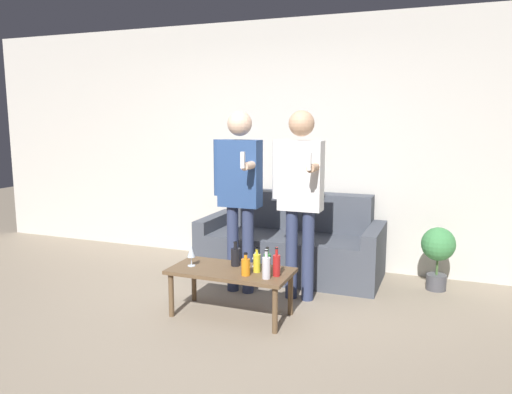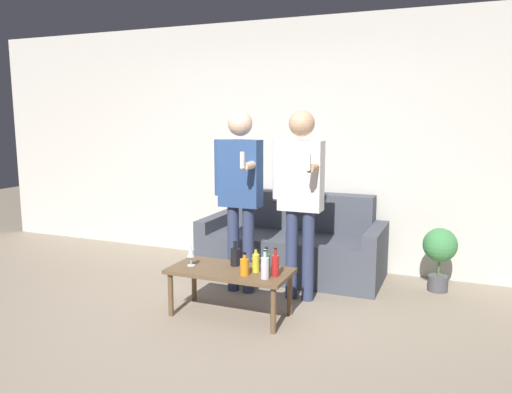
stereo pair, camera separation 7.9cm
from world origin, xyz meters
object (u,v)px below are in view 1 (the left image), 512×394
Objects in this scene: person_standing_right at (300,188)px; person_standing_left at (239,185)px; couch at (291,246)px; bottle_orange at (246,266)px; coffee_table at (231,275)px.

person_standing_left is at bearing -178.49° from person_standing_right.
person_standing_left is 0.58m from person_standing_right.
couch is 1.04m from person_standing_left.
couch is at bearing 91.85° from bottle_orange.
person_standing_left is at bearing 116.83° from bottle_orange.
person_standing_left reaches higher than bottle_orange.
person_standing_right reaches higher than person_standing_left.
bottle_orange is 0.93m from person_standing_left.
bottle_orange reaches higher than coffee_table.
person_standing_left reaches higher than coffee_table.
person_standing_left is at bearing 106.09° from coffee_table.
bottle_orange is at bearing -109.39° from person_standing_right.
person_standing_right is at bearing 70.61° from bottle_orange.
couch reaches higher than bottle_orange.
person_standing_right reaches higher than bottle_orange.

